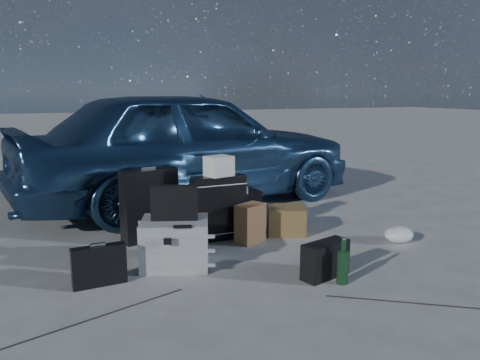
% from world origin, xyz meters
% --- Properties ---
extents(ground, '(60.00, 60.00, 0.00)m').
position_xyz_m(ground, '(0.00, 0.00, 0.00)').
color(ground, '#B3B3AE').
rests_on(ground, ground).
extents(car, '(4.53, 2.38, 1.47)m').
position_xyz_m(car, '(0.22, 2.33, 0.73)').
color(car, '#34608F').
rests_on(car, ground).
extents(pelican_case, '(0.65, 0.60, 0.39)m').
position_xyz_m(pelican_case, '(-0.56, 0.26, 0.19)').
color(pelican_case, '#9FA2A4').
rests_on(pelican_case, ground).
extents(laptop_bag, '(0.38, 0.22, 0.28)m').
position_xyz_m(laptop_bag, '(-0.56, 0.26, 0.53)').
color(laptop_bag, black).
rests_on(laptop_bag, pelican_case).
extents(briefcase, '(0.40, 0.11, 0.30)m').
position_xyz_m(briefcase, '(-1.19, 0.09, 0.15)').
color(briefcase, black).
rests_on(briefcase, ground).
extents(suitcase_left, '(0.56, 0.30, 0.69)m').
position_xyz_m(suitcase_left, '(-0.60, 1.02, 0.35)').
color(suitcase_left, black).
rests_on(suitcase_left, ground).
extents(suitcase_right, '(0.52, 0.19, 0.62)m').
position_xyz_m(suitcase_right, '(0.02, 0.78, 0.31)').
color(suitcase_right, black).
rests_on(suitcase_right, ground).
extents(white_carton, '(0.28, 0.25, 0.19)m').
position_xyz_m(white_carton, '(0.03, 0.78, 0.72)').
color(white_carton, white).
rests_on(white_carton, suitcase_right).
extents(duffel_bag, '(0.71, 0.33, 0.35)m').
position_xyz_m(duffel_bag, '(0.30, 1.24, 0.18)').
color(duffel_bag, black).
rests_on(duffel_bag, ground).
extents(flat_box_white, '(0.44, 0.36, 0.07)m').
position_xyz_m(flat_box_white, '(0.29, 1.24, 0.39)').
color(flat_box_white, white).
rests_on(flat_box_white, duffel_bag).
extents(flat_box_black, '(0.30, 0.23, 0.06)m').
position_xyz_m(flat_box_black, '(0.28, 1.23, 0.45)').
color(flat_box_black, black).
rests_on(flat_box_black, flat_box_white).
extents(kraft_bag, '(0.32, 0.27, 0.37)m').
position_xyz_m(kraft_bag, '(0.26, 0.56, 0.19)').
color(kraft_bag, '#8E613E').
rests_on(kraft_bag, ground).
extents(cardboard_box, '(0.46, 0.44, 0.27)m').
position_xyz_m(cardboard_box, '(0.70, 0.66, 0.14)').
color(cardboard_box, brown).
rests_on(cardboard_box, ground).
extents(plastic_bag, '(0.31, 0.27, 0.16)m').
position_xyz_m(plastic_bag, '(1.55, -0.01, 0.08)').
color(plastic_bag, white).
rests_on(plastic_bag, ground).
extents(messenger_bag, '(0.43, 0.25, 0.28)m').
position_xyz_m(messenger_bag, '(0.43, -0.44, 0.14)').
color(messenger_bag, black).
rests_on(messenger_bag, ground).
extents(green_bottle, '(0.10, 0.10, 0.34)m').
position_xyz_m(green_bottle, '(0.48, -0.60, 0.17)').
color(green_bottle, '#113219').
rests_on(green_bottle, ground).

